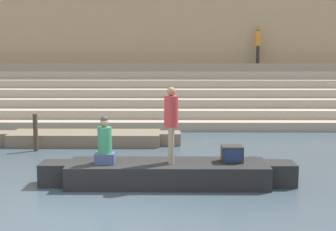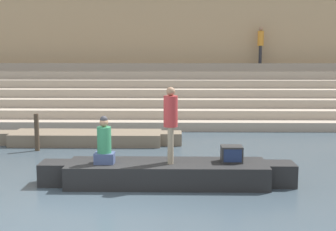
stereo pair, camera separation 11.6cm
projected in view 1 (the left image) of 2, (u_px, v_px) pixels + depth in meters
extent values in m
plane|color=#3D4C56|center=(90.00, 204.00, 9.25)|extent=(120.00, 120.00, 0.00)
cube|color=tan|center=(134.00, 117.00, 20.08)|extent=(36.00, 5.43, 0.34)
cube|color=#B2A28D|center=(134.00, 108.00, 20.42)|extent=(36.00, 4.65, 0.34)
cube|color=tan|center=(135.00, 99.00, 20.76)|extent=(36.00, 3.88, 0.34)
cube|color=#B2A28D|center=(135.00, 91.00, 21.09)|extent=(36.00, 3.10, 0.34)
cube|color=tan|center=(136.00, 83.00, 21.43)|extent=(36.00, 2.33, 0.34)
cube|color=#B2A28D|center=(137.00, 75.00, 21.77)|extent=(36.00, 1.55, 0.34)
cube|color=tan|center=(137.00, 67.00, 22.10)|extent=(36.00, 0.78, 0.34)
cube|color=tan|center=(138.00, 45.00, 22.94)|extent=(34.20, 1.20, 6.52)
cube|color=brown|center=(138.00, 106.00, 22.73)|extent=(34.20, 0.12, 0.60)
cube|color=black|center=(168.00, 173.00, 10.56)|extent=(4.48, 1.20, 0.51)
cube|color=beige|center=(168.00, 164.00, 10.53)|extent=(4.12, 1.10, 0.05)
cube|color=black|center=(281.00, 174.00, 10.54)|extent=(0.63, 0.66, 0.51)
cube|color=black|center=(55.00, 173.00, 10.58)|extent=(0.63, 0.66, 0.51)
cylinder|color=olive|center=(140.00, 159.00, 11.24)|extent=(2.81, 0.04, 0.04)
cylinder|color=gray|center=(171.00, 144.00, 10.50)|extent=(0.13, 0.13, 0.82)
cylinder|color=gray|center=(171.00, 146.00, 10.33)|extent=(0.13, 0.13, 0.82)
cylinder|color=#B23333|center=(171.00, 111.00, 10.31)|extent=(0.31, 0.31, 0.69)
sphere|color=#9E7556|center=(171.00, 91.00, 10.25)|extent=(0.20, 0.20, 0.20)
cube|color=#3D4C75|center=(105.00, 158.00, 10.41)|extent=(0.44, 0.34, 0.24)
cylinder|color=#338456|center=(105.00, 140.00, 10.35)|extent=(0.31, 0.31, 0.58)
sphere|color=#9E7556|center=(104.00, 123.00, 10.30)|extent=(0.20, 0.20, 0.20)
sphere|color=#333338|center=(104.00, 120.00, 10.29)|extent=(0.17, 0.17, 0.17)
cube|color=#2D2D2D|center=(232.00, 154.00, 10.57)|extent=(0.48, 0.40, 0.37)
cube|color=navy|center=(233.00, 156.00, 10.37)|extent=(0.40, 0.02, 0.29)
cube|color=#756651|center=(86.00, 138.00, 15.12)|extent=(4.79, 1.33, 0.39)
cube|color=tan|center=(86.00, 133.00, 15.10)|extent=(4.41, 1.23, 0.05)
cube|color=#756651|center=(170.00, 138.00, 15.11)|extent=(0.67, 0.73, 0.39)
cube|color=#756651|center=(2.00, 138.00, 15.14)|extent=(0.67, 0.73, 0.39)
cylinder|color=#473828|center=(36.00, 132.00, 14.03)|extent=(0.14, 0.14, 1.13)
cylinder|color=#28282D|center=(257.00, 55.00, 22.06)|extent=(0.12, 0.12, 0.82)
cylinder|color=#28282D|center=(258.00, 55.00, 21.91)|extent=(0.12, 0.12, 0.82)
cylinder|color=orange|center=(258.00, 38.00, 21.88)|extent=(0.29, 0.29, 0.68)
sphere|color=#9E7556|center=(258.00, 29.00, 21.82)|extent=(0.19, 0.19, 0.19)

